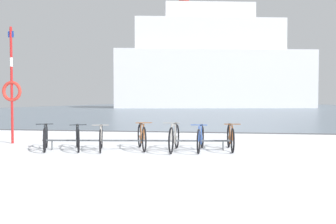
{
  "coord_description": "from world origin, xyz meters",
  "views": [
    {
      "loc": [
        1.63,
        -5.04,
        1.45
      ],
      "look_at": [
        -0.27,
        7.93,
        0.99
      ],
      "focal_mm": 35.5,
      "sensor_mm": 36.0,
      "label": 1
    }
  ],
  "objects_px": {
    "bicycle_3": "(142,137)",
    "bicycle_6": "(231,138)",
    "bicycle_1": "(78,138)",
    "bicycle_0": "(46,138)",
    "bicycle_4": "(174,138)",
    "bicycle_5": "(201,138)",
    "ferry_ship": "(211,66)",
    "rescue_post": "(12,88)",
    "bicycle_2": "(101,138)"
  },
  "relations": [
    {
      "from": "bicycle_2",
      "to": "bicycle_3",
      "type": "height_order",
      "value": "bicycle_3"
    },
    {
      "from": "bicycle_2",
      "to": "bicycle_6",
      "type": "distance_m",
      "value": 3.77
    },
    {
      "from": "bicycle_6",
      "to": "ferry_ship",
      "type": "bearing_deg",
      "value": 91.6
    },
    {
      "from": "bicycle_0",
      "to": "bicycle_6",
      "type": "height_order",
      "value": "bicycle_6"
    },
    {
      "from": "bicycle_1",
      "to": "ferry_ship",
      "type": "distance_m",
      "value": 59.08
    },
    {
      "from": "bicycle_5",
      "to": "bicycle_1",
      "type": "bearing_deg",
      "value": -174.95
    },
    {
      "from": "bicycle_5",
      "to": "bicycle_6",
      "type": "distance_m",
      "value": 0.91
    },
    {
      "from": "bicycle_3",
      "to": "bicycle_4",
      "type": "bearing_deg",
      "value": -6.79
    },
    {
      "from": "bicycle_1",
      "to": "bicycle_5",
      "type": "relative_size",
      "value": 0.92
    },
    {
      "from": "bicycle_6",
      "to": "rescue_post",
      "type": "xyz_separation_m",
      "value": [
        -7.23,
        0.46,
        1.51
      ]
    },
    {
      "from": "bicycle_3",
      "to": "bicycle_1",
      "type": "bearing_deg",
      "value": -170.5
    },
    {
      "from": "bicycle_3",
      "to": "rescue_post",
      "type": "relative_size",
      "value": 0.4
    },
    {
      "from": "bicycle_1",
      "to": "bicycle_4",
      "type": "xyz_separation_m",
      "value": [
        2.83,
        0.19,
        0.03
      ]
    },
    {
      "from": "bicycle_0",
      "to": "ferry_ship",
      "type": "height_order",
      "value": "ferry_ship"
    },
    {
      "from": "bicycle_0",
      "to": "bicycle_1",
      "type": "relative_size",
      "value": 0.96
    },
    {
      "from": "bicycle_0",
      "to": "bicycle_1",
      "type": "distance_m",
      "value": 0.93
    },
    {
      "from": "bicycle_0",
      "to": "bicycle_5",
      "type": "xyz_separation_m",
      "value": [
        4.5,
        0.48,
        -0.0
      ]
    },
    {
      "from": "bicycle_2",
      "to": "bicycle_6",
      "type": "bearing_deg",
      "value": 9.8
    },
    {
      "from": "ferry_ship",
      "to": "bicycle_3",
      "type": "bearing_deg",
      "value": -90.95
    },
    {
      "from": "bicycle_2",
      "to": "ferry_ship",
      "type": "xyz_separation_m",
      "value": [
        2.1,
        58.49,
        8.07
      ]
    },
    {
      "from": "bicycle_1",
      "to": "bicycle_4",
      "type": "bearing_deg",
      "value": 3.92
    },
    {
      "from": "bicycle_5",
      "to": "ferry_ship",
      "type": "xyz_separation_m",
      "value": [
        -0.76,
        58.14,
        8.07
      ]
    },
    {
      "from": "bicycle_4",
      "to": "ferry_ship",
      "type": "xyz_separation_m",
      "value": [
        -0.01,
        58.26,
        8.04
      ]
    },
    {
      "from": "bicycle_1",
      "to": "bicycle_2",
      "type": "relative_size",
      "value": 1.02
    },
    {
      "from": "bicycle_6",
      "to": "bicycle_1",
      "type": "bearing_deg",
      "value": -172.18
    },
    {
      "from": "bicycle_1",
      "to": "bicycle_6",
      "type": "height_order",
      "value": "bicycle_6"
    },
    {
      "from": "bicycle_4",
      "to": "bicycle_6",
      "type": "distance_m",
      "value": 1.66
    },
    {
      "from": "bicycle_5",
      "to": "rescue_post",
      "type": "bearing_deg",
      "value": 173.25
    },
    {
      "from": "bicycle_3",
      "to": "bicycle_6",
      "type": "distance_m",
      "value": 2.61
    },
    {
      "from": "bicycle_2",
      "to": "bicycle_3",
      "type": "xyz_separation_m",
      "value": [
        1.13,
        0.34,
        0.02
      ]
    },
    {
      "from": "bicycle_1",
      "to": "ferry_ship",
      "type": "xyz_separation_m",
      "value": [
        2.82,
        58.46,
        8.07
      ]
    },
    {
      "from": "bicycle_4",
      "to": "bicycle_5",
      "type": "height_order",
      "value": "bicycle_4"
    },
    {
      "from": "bicycle_1",
      "to": "bicycle_3",
      "type": "distance_m",
      "value": 1.88
    },
    {
      "from": "bicycle_1",
      "to": "bicycle_6",
      "type": "relative_size",
      "value": 0.91
    },
    {
      "from": "bicycle_4",
      "to": "bicycle_6",
      "type": "bearing_deg",
      "value": 14.49
    },
    {
      "from": "bicycle_1",
      "to": "bicycle_0",
      "type": "bearing_deg",
      "value": -169.69
    },
    {
      "from": "bicycle_2",
      "to": "ferry_ship",
      "type": "distance_m",
      "value": 59.08
    },
    {
      "from": "bicycle_3",
      "to": "ferry_ship",
      "type": "bearing_deg",
      "value": 89.05
    },
    {
      "from": "bicycle_2",
      "to": "bicycle_3",
      "type": "distance_m",
      "value": 1.18
    },
    {
      "from": "bicycle_2",
      "to": "bicycle_3",
      "type": "relative_size",
      "value": 0.99
    },
    {
      "from": "bicycle_0",
      "to": "bicycle_2",
      "type": "bearing_deg",
      "value": 4.69
    },
    {
      "from": "bicycle_0",
      "to": "bicycle_4",
      "type": "xyz_separation_m",
      "value": [
        3.75,
        0.36,
        0.02
      ]
    },
    {
      "from": "bicycle_5",
      "to": "ferry_ship",
      "type": "distance_m",
      "value": 58.7
    },
    {
      "from": "bicycle_3",
      "to": "bicycle_4",
      "type": "xyz_separation_m",
      "value": [
        0.98,
        -0.12,
        0.01
      ]
    },
    {
      "from": "bicycle_1",
      "to": "bicycle_2",
      "type": "height_order",
      "value": "same"
    },
    {
      "from": "bicycle_3",
      "to": "bicycle_5",
      "type": "bearing_deg",
      "value": 0.2
    },
    {
      "from": "ferry_ship",
      "to": "rescue_post",
      "type": "bearing_deg",
      "value": -95.58
    },
    {
      "from": "ferry_ship",
      "to": "bicycle_6",
      "type": "bearing_deg",
      "value": -88.4
    },
    {
      "from": "bicycle_2",
      "to": "bicycle_5",
      "type": "height_order",
      "value": "bicycle_5"
    },
    {
      "from": "bicycle_5",
      "to": "rescue_post",
      "type": "height_order",
      "value": "rescue_post"
    }
  ]
}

